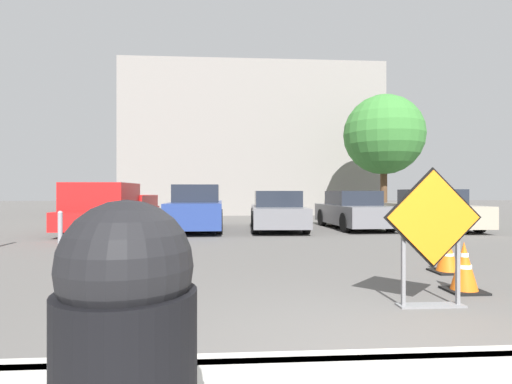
% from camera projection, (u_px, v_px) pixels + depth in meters
% --- Properties ---
extents(ground_plane, '(96.00, 96.00, 0.00)m').
position_uv_depth(ground_plane, '(267.00, 233.00, 12.90)').
color(ground_plane, '#565451').
extents(curb_lip, '(25.92, 0.20, 0.14)m').
position_uv_depth(curb_lip, '(395.00, 363.00, 2.92)').
color(curb_lip, '#ADAAA3').
rests_on(curb_lip, ground_plane).
extents(road_closed_sign, '(1.15, 0.20, 1.61)m').
position_uv_depth(road_closed_sign, '(433.00, 229.00, 4.57)').
color(road_closed_sign, black).
rests_on(road_closed_sign, ground_plane).
extents(traffic_cone_nearest, '(0.46, 0.46, 0.66)m').
position_uv_depth(traffic_cone_nearest, '(464.00, 267.00, 5.29)').
color(traffic_cone_nearest, black).
rests_on(traffic_cone_nearest, ground_plane).
extents(traffic_cone_second, '(0.49, 0.49, 0.59)m').
position_uv_depth(traffic_cone_second, '(447.00, 255.00, 6.55)').
color(traffic_cone_second, black).
rests_on(traffic_cone_second, ground_plane).
extents(traffic_cone_third, '(0.38, 0.38, 0.65)m').
position_uv_depth(traffic_cone_third, '(445.00, 244.00, 7.66)').
color(traffic_cone_third, black).
rests_on(traffic_cone_third, ground_plane).
extents(traffic_cone_fourth, '(0.42, 0.42, 0.75)m').
position_uv_depth(traffic_cone_fourth, '(434.00, 235.00, 8.80)').
color(traffic_cone_fourth, black).
rests_on(traffic_cone_fourth, ground_plane).
extents(pickup_truck, '(2.18, 5.45, 1.60)m').
position_uv_depth(pickup_truck, '(111.00, 210.00, 13.32)').
color(pickup_truck, red).
rests_on(pickup_truck, ground_plane).
extents(parked_car_nearest, '(1.86, 4.71, 1.57)m').
position_uv_depth(parked_car_nearest, '(197.00, 209.00, 13.86)').
color(parked_car_nearest, navy).
rests_on(parked_car_nearest, ground_plane).
extents(parked_car_second, '(1.96, 4.39, 1.36)m').
position_uv_depth(parked_car_second, '(277.00, 211.00, 13.95)').
color(parked_car_second, slate).
rests_on(parked_car_second, ground_plane).
extents(parked_car_third, '(1.95, 4.32, 1.36)m').
position_uv_depth(parked_car_third, '(353.00, 211.00, 14.44)').
color(parked_car_third, slate).
rests_on(parked_car_third, ground_plane).
extents(parked_car_fourth, '(1.97, 4.68, 1.42)m').
position_uv_depth(parked_car_fourth, '(432.00, 210.00, 14.38)').
color(parked_car_fourth, '#A39984').
rests_on(parked_car_fourth, ground_plane).
extents(trash_bin, '(0.56, 0.56, 1.16)m').
position_uv_depth(trash_bin, '(126.00, 345.00, 1.57)').
color(trash_bin, black).
rests_on(trash_bin, sidewalk_strip).
extents(bollard_nearest, '(0.12, 0.12, 0.88)m').
position_uv_depth(bollard_nearest, '(126.00, 227.00, 9.63)').
color(bollard_nearest, gray).
rests_on(bollard_nearest, ground_plane).
extents(bollard_second, '(0.12, 0.12, 0.87)m').
position_uv_depth(bollard_second, '(60.00, 228.00, 9.53)').
color(bollard_second, gray).
rests_on(bollard_second, ground_plane).
extents(building_facade_backdrop, '(15.09, 5.00, 8.79)m').
position_uv_depth(building_facade_backdrop, '(252.00, 142.00, 24.73)').
color(building_facade_backdrop, gray).
rests_on(building_facade_backdrop, ground_plane).
extents(street_tree_behind_lot, '(3.77, 3.77, 5.93)m').
position_uv_depth(street_tree_behind_lot, '(384.00, 135.00, 18.92)').
color(street_tree_behind_lot, '#513823').
rests_on(street_tree_behind_lot, ground_plane).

